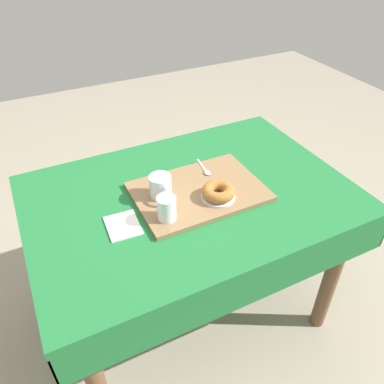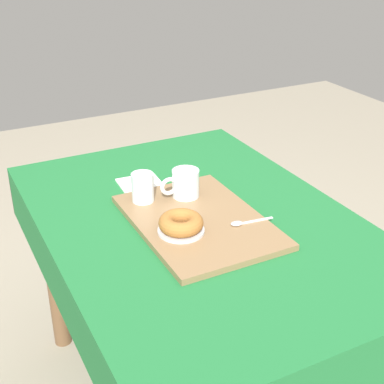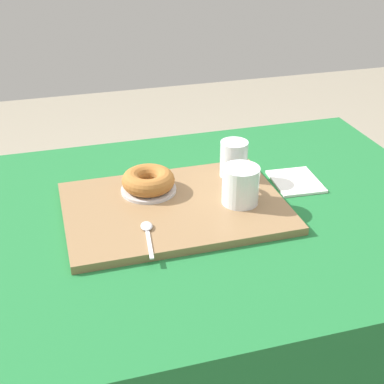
% 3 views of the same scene
% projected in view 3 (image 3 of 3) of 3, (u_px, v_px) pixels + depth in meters
% --- Properties ---
extents(dining_table, '(1.20, 0.83, 0.72)m').
position_uv_depth(dining_table, '(189.00, 253.00, 1.22)').
color(dining_table, '#1E6B33').
rests_on(dining_table, ground).
extents(serving_tray, '(0.47, 0.33, 0.02)m').
position_uv_depth(serving_tray, '(175.00, 207.00, 1.17)').
color(serving_tray, olive).
rests_on(serving_tray, dining_table).
extents(tea_mug_left, '(0.08, 0.12, 0.08)m').
position_uv_depth(tea_mug_left, '(240.00, 186.00, 1.16)').
color(tea_mug_left, white).
rests_on(tea_mug_left, serving_tray).
extents(water_glass_near, '(0.07, 0.07, 0.09)m').
position_uv_depth(water_glass_near, '(234.00, 161.00, 1.27)').
color(water_glass_near, white).
rests_on(water_glass_near, serving_tray).
extents(donut_plate_left, '(0.12, 0.12, 0.01)m').
position_uv_depth(donut_plate_left, '(149.00, 190.00, 1.22)').
color(donut_plate_left, silver).
rests_on(donut_plate_left, serving_tray).
extents(sugar_donut_left, '(0.12, 0.12, 0.04)m').
position_uv_depth(sugar_donut_left, '(148.00, 180.00, 1.21)').
color(sugar_donut_left, '#A3662D').
rests_on(sugar_donut_left, donut_plate_left).
extents(teaspoon_near, '(0.03, 0.13, 0.01)m').
position_uv_depth(teaspoon_near, '(147.00, 230.00, 1.07)').
color(teaspoon_near, silver).
rests_on(teaspoon_near, serving_tray).
extents(paper_napkin, '(0.11, 0.14, 0.01)m').
position_uv_depth(paper_napkin, '(296.00, 181.00, 1.29)').
color(paper_napkin, white).
rests_on(paper_napkin, dining_table).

